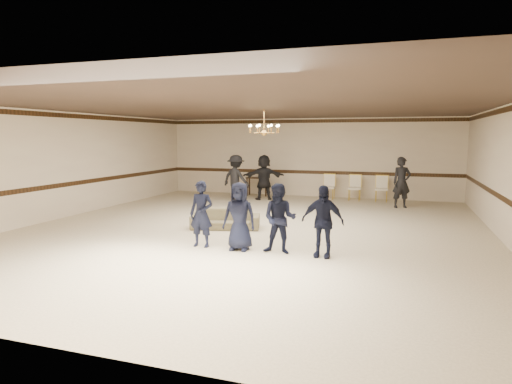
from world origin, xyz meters
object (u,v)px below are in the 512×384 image
banquet_chair_mid (355,188)px  banquet_chair_left (329,187)px  chandelier (264,121)px  adult_mid (264,177)px  settee (225,219)px  boy_a (201,214)px  banquet_chair_right (381,189)px  boy_b (239,216)px  adult_right (402,182)px  console_table (257,186)px  boy_c (280,219)px  boy_d (322,221)px  adult_left (236,178)px

banquet_chair_mid → banquet_chair_left: bearing=175.7°
chandelier → adult_mid: bearing=107.3°
settee → banquet_chair_left: size_ratio=1.86×
chandelier → boy_a: size_ratio=0.64×
banquet_chair_left → banquet_chair_right: size_ratio=1.00×
adult_mid → banquet_chair_right: size_ratio=1.81×
banquet_chair_mid → banquet_chair_right: same height
boy_b → adult_right: 7.85m
banquet_chair_right → console_table: 5.00m
console_table → banquet_chair_left: bearing=-1.1°
adult_right → banquet_chair_mid: bearing=120.2°
settee → banquet_chair_mid: (2.74, 6.40, 0.22)m
adult_mid → adult_right: 5.12m
boy_c → banquet_chair_right: bearing=77.3°
boy_c → banquet_chair_left: (-0.30, 8.39, -0.25)m
chandelier → boy_d: bearing=-54.5°
boy_a → adult_right: bearing=58.7°
boy_a → boy_d: size_ratio=1.00×
boy_c → boy_d: size_ratio=1.00×
boy_a → adult_mid: 7.58m
adult_mid → banquet_chair_left: bearing=175.8°
boy_b → chandelier: bearing=95.5°
boy_d → adult_right: size_ratio=0.84×
boy_b → banquet_chair_right: (2.60, 8.39, -0.25)m
banquet_chair_right → settee: bearing=-122.2°
banquet_chair_right → console_table: banquet_chair_right is taller
chandelier → boy_b: (0.42, -3.11, -2.14)m
banquet_chair_mid → adult_right: bearing=-40.8°
boy_c → adult_right: 7.52m
adult_left → console_table: bearing=-81.8°
adult_mid → banquet_chair_left: (2.39, 0.86, -0.39)m
boy_d → console_table: size_ratio=1.60×
boy_b → boy_c: size_ratio=1.00×
boy_d → banquet_chair_mid: 8.39m
adult_left → banquet_chair_left: size_ratio=1.81×
adult_left → adult_mid: same height
boy_c → settee: boy_c is taller
settee → banquet_chair_right: (3.74, 6.40, 0.22)m
boy_a → adult_mid: bearing=96.1°
boy_a → adult_right: adult_right is taller
adult_right → console_table: 5.92m
boy_d → adult_right: 7.28m
chandelier → adult_left: size_ratio=0.53×
boy_c → banquet_chair_left: 8.40m
banquet_chair_left → banquet_chair_right: (2.00, 0.00, 0.00)m
console_table → boy_d: bearing=-61.2°
boy_c → banquet_chair_mid: boy_c is taller
console_table → boy_a: bearing=-77.4°
boy_a → settee: (-0.25, 1.99, -0.47)m
boy_c → adult_left: size_ratio=0.84×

